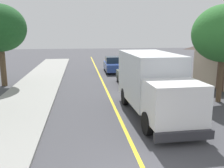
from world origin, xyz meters
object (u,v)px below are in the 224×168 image
object	(u,v)px
street_tree_far_side	(224,34)
street_tree_down_block	(0,28)
box_truck	(153,82)
parked_car_mid	(113,65)
stop_sign	(181,70)
parked_van_across	(160,72)
parked_car_near	(131,76)

from	to	relation	value
street_tree_far_side	street_tree_down_block	bearing A→B (deg)	155.58
box_truck	parked_car_mid	world-z (taller)	box_truck
stop_sign	street_tree_down_block	xyz separation A→B (m)	(-12.83, 5.20, 2.72)
box_truck	street_tree_down_block	bearing A→B (deg)	139.40
parked_van_across	street_tree_down_block	size ratio (longest dim) A/B	0.69
parked_van_across	street_tree_far_side	bearing A→B (deg)	-78.88
parked_car_near	parked_van_across	distance (m)	3.53
stop_sign	parked_car_near	bearing A→B (deg)	122.56
parked_van_across	street_tree_far_side	size ratio (longest dim) A/B	0.75
parked_van_across	stop_sign	xyz separation A→B (m)	(-0.46, -5.85, 1.06)
parked_van_across	stop_sign	world-z (taller)	stop_sign
street_tree_far_side	street_tree_down_block	size ratio (longest dim) A/B	0.92
stop_sign	street_tree_far_side	size ratio (longest dim) A/B	0.45
street_tree_down_block	parked_car_near	bearing A→B (deg)	-6.50
stop_sign	parked_van_across	bearing A→B (deg)	85.51
parked_van_across	stop_sign	bearing A→B (deg)	-94.49
box_truck	street_tree_far_side	size ratio (longest dim) A/B	1.23
stop_sign	street_tree_down_block	bearing A→B (deg)	157.93
parked_car_mid	street_tree_down_block	bearing A→B (deg)	-149.41
parked_car_mid	street_tree_down_block	size ratio (longest dim) A/B	0.69
parked_car_near	street_tree_down_block	world-z (taller)	street_tree_down_block
box_truck	parked_van_across	distance (m)	9.79
parked_car_near	stop_sign	distance (m)	4.90
parked_car_near	street_tree_down_block	bearing A→B (deg)	173.50
parked_car_near	parked_car_mid	xyz separation A→B (m)	(-0.52, 6.92, 0.00)
stop_sign	street_tree_down_block	distance (m)	14.10
parked_car_mid	parked_van_across	xyz separation A→B (m)	(3.55, -5.11, 0.00)
box_truck	stop_sign	size ratio (longest dim) A/B	2.74
parked_van_across	street_tree_far_side	distance (m)	8.21
parked_car_mid	street_tree_far_side	bearing A→B (deg)	-68.12
stop_sign	street_tree_far_side	xyz separation A→B (m)	(1.90, -1.49, 2.34)
stop_sign	parked_car_mid	bearing A→B (deg)	105.78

